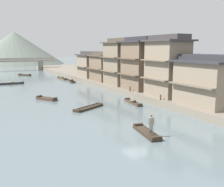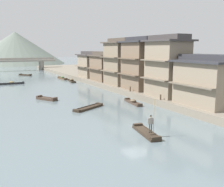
% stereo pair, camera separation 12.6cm
% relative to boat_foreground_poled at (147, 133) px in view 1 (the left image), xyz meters
% --- Properties ---
extents(ground_plane, '(400.00, 400.00, 0.00)m').
position_rel_boat_foreground_poled_xyz_m(ground_plane, '(0.19, 1.94, -0.14)').
color(ground_plane, slate).
extents(riverbank_right, '(18.00, 110.00, 0.93)m').
position_rel_boat_foreground_poled_xyz_m(riverbank_right, '(17.01, 31.94, 0.32)').
color(riverbank_right, slate).
rests_on(riverbank_right, ground).
extents(boat_foreground_poled, '(1.85, 4.50, 0.43)m').
position_rel_boat_foreground_poled_xyz_m(boat_foreground_poled, '(0.00, 0.00, 0.00)').
color(boat_foreground_poled, '#33281E').
rests_on(boat_foreground_poled, ground).
extents(boatman_person, '(0.55, 0.35, 3.04)m').
position_rel_boat_foreground_poled_xyz_m(boatman_person, '(-0.15, -0.89, 1.30)').
color(boatman_person, black).
rests_on(boatman_person, boat_foreground_poled).
extents(boat_moored_nearest, '(1.68, 5.14, 0.70)m').
position_rel_boat_foreground_poled_xyz_m(boat_moored_nearest, '(6.46, 39.95, 0.09)').
color(boat_moored_nearest, '#33281E').
rests_on(boat_moored_nearest, ground).
extents(boat_moored_second, '(1.49, 4.78, 0.63)m').
position_rel_boat_foreground_poled_xyz_m(boat_moored_second, '(6.10, 11.98, 0.07)').
color(boat_moored_second, '#423328').
rests_on(boat_moored_second, ground).
extents(boat_moored_third, '(1.33, 4.83, 0.71)m').
position_rel_boat_foreground_poled_xyz_m(boat_moored_third, '(5.99, 45.77, 0.10)').
color(boat_moored_third, brown).
rests_on(boat_moored_third, ground).
extents(boat_moored_far, '(4.88, 3.29, 0.36)m').
position_rel_boat_foreground_poled_xyz_m(boat_moored_far, '(-0.79, 11.93, -0.03)').
color(boat_moored_far, '#33281E').
rests_on(boat_moored_far, ground).
extents(boat_midriver_drifting, '(2.72, 3.61, 0.53)m').
position_rel_boat_foreground_poled_xyz_m(boat_midriver_drifting, '(-4.19, 20.40, 0.04)').
color(boat_midriver_drifting, '#423328').
rests_on(boat_midriver_drifting, ground).
extents(boat_midriver_upstream, '(5.37, 1.13, 0.67)m').
position_rel_boat_foreground_poled_xyz_m(boat_midriver_upstream, '(-6.79, 41.35, 0.07)').
color(boat_midriver_upstream, '#232326').
rests_on(boat_midriver_upstream, ground).
extents(boat_upstream_distant, '(3.35, 3.66, 0.47)m').
position_rel_boat_foreground_poled_xyz_m(boat_upstream_distant, '(-0.95, 59.23, 0.01)').
color(boat_upstream_distant, '#33281E').
rests_on(boat_upstream_distant, ground).
extents(house_waterfront_nearest, '(6.99, 7.82, 6.14)m').
position_rel_boat_foreground_poled_xyz_m(house_waterfront_nearest, '(11.80, 3.49, 3.78)').
color(house_waterfront_nearest, gray).
rests_on(house_waterfront_nearest, riverbank_right).
extents(house_waterfront_second, '(5.27, 6.54, 8.74)m').
position_rel_boat_foreground_poled_xyz_m(house_waterfront_second, '(10.93, 10.59, 5.09)').
color(house_waterfront_second, gray).
rests_on(house_waterfront_second, riverbank_right).
extents(house_waterfront_tall, '(6.31, 6.60, 8.74)m').
position_rel_boat_foreground_poled_xyz_m(house_waterfront_tall, '(11.45, 17.70, 5.09)').
color(house_waterfront_tall, '#75604C').
rests_on(house_waterfront_tall, riverbank_right).
extents(house_waterfront_narrow, '(7.03, 6.81, 8.74)m').
position_rel_boat_foreground_poled_xyz_m(house_waterfront_narrow, '(11.81, 24.60, 5.08)').
color(house_waterfront_narrow, '#7F705B').
rests_on(house_waterfront_narrow, riverbank_right).
extents(house_waterfront_far, '(5.47, 7.24, 6.14)m').
position_rel_boat_foreground_poled_xyz_m(house_waterfront_far, '(11.04, 31.47, 3.78)').
color(house_waterfront_far, '#75604C').
rests_on(house_waterfront_far, riverbank_right).
extents(house_waterfront_end, '(6.66, 7.20, 6.14)m').
position_rel_boat_foreground_poled_xyz_m(house_waterfront_end, '(11.63, 39.18, 3.78)').
color(house_waterfront_end, gray).
rests_on(house_waterfront_end, riverbank_right).
extents(mooring_post_dock_near, '(0.20, 0.20, 0.73)m').
position_rel_boat_foreground_poled_xyz_m(mooring_post_dock_near, '(8.36, 8.64, 1.14)').
color(mooring_post_dock_near, '#473828').
rests_on(mooring_post_dock_near, riverbank_right).
extents(mooring_post_dock_mid, '(0.20, 0.20, 0.79)m').
position_rel_boat_foreground_poled_xyz_m(mooring_post_dock_mid, '(8.36, 16.46, 1.17)').
color(mooring_post_dock_mid, '#473828').
rests_on(mooring_post_dock_mid, riverbank_right).
extents(stone_bridge, '(24.94, 2.40, 4.43)m').
position_rel_boat_foreground_poled_xyz_m(stone_bridge, '(0.19, 76.97, 2.72)').
color(stone_bridge, gray).
rests_on(stone_bridge, ground).
extents(hill_far_west, '(48.09, 48.09, 15.85)m').
position_rel_boat_foreground_poled_xyz_m(hill_far_west, '(5.04, 120.96, 7.78)').
color(hill_far_west, slate).
rests_on(hill_far_west, ground).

